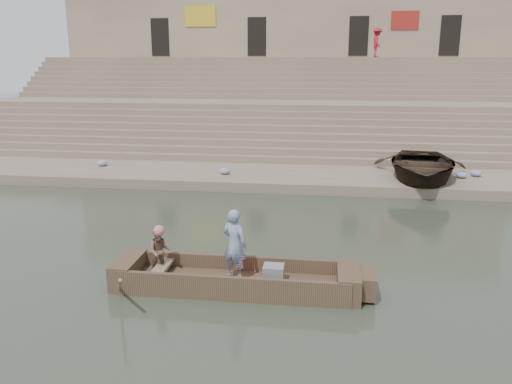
% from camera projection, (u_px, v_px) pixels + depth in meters
% --- Properties ---
extents(ground, '(120.00, 120.00, 0.00)m').
position_uv_depth(ground, '(213.00, 246.00, 14.62)').
color(ground, '#273024').
rests_on(ground, ground).
extents(lower_landing, '(32.00, 4.00, 0.40)m').
position_uv_depth(lower_landing, '(253.00, 177.00, 22.24)').
color(lower_landing, gray).
rests_on(lower_landing, ground).
extents(mid_landing, '(32.00, 3.00, 2.80)m').
position_uv_depth(mid_landing, '(272.00, 127.00, 29.14)').
color(mid_landing, gray).
rests_on(mid_landing, ground).
extents(upper_landing, '(32.00, 3.00, 5.20)m').
position_uv_depth(upper_landing, '(283.00, 96.00, 35.56)').
color(upper_landing, gray).
rests_on(upper_landing, ground).
extents(ghat_steps, '(32.00, 11.00, 5.20)m').
position_uv_depth(ghat_steps, '(275.00, 116.00, 30.66)').
color(ghat_steps, gray).
rests_on(ghat_steps, ground).
extents(building_wall, '(32.00, 5.07, 11.20)m').
position_uv_depth(building_wall, '(288.00, 52.00, 38.64)').
color(building_wall, tan).
rests_on(building_wall, ground).
extents(main_rowboat, '(5.00, 1.30, 0.22)m').
position_uv_depth(main_rowboat, '(235.00, 284.00, 11.88)').
color(main_rowboat, brown).
rests_on(main_rowboat, ground).
extents(rowboat_trim, '(6.04, 2.63, 1.79)m').
position_uv_depth(rowboat_trim, '(244.00, 277.00, 11.80)').
color(rowboat_trim, brown).
rests_on(rowboat_trim, ground).
extents(standing_man, '(0.71, 0.60, 1.65)m').
position_uv_depth(standing_man, '(235.00, 244.00, 11.74)').
color(standing_man, navy).
rests_on(standing_man, main_rowboat).
extents(rowing_man, '(0.65, 0.58, 1.12)m').
position_uv_depth(rowing_man, '(160.00, 251.00, 12.07)').
color(rowing_man, '#22684C').
rests_on(rowing_man, main_rowboat).
extents(television, '(0.46, 0.42, 0.40)m').
position_uv_depth(television, '(273.00, 274.00, 11.69)').
color(television, slate).
rests_on(television, main_rowboat).
extents(beached_rowboat, '(4.47, 5.82, 1.12)m').
position_uv_depth(beached_rowboat, '(422.00, 165.00, 20.91)').
color(beached_rowboat, '#2D2116').
rests_on(beached_rowboat, lower_landing).
extents(pedestrian, '(0.79, 1.24, 1.83)m').
position_uv_depth(pedestrian, '(377.00, 42.00, 33.02)').
color(pedestrian, maroon).
rests_on(pedestrian, upper_landing).
extents(cloth_bundles, '(16.63, 1.41, 0.26)m').
position_uv_depth(cloth_bundles, '(310.00, 170.00, 21.95)').
color(cloth_bundles, '#3F5999').
rests_on(cloth_bundles, lower_landing).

